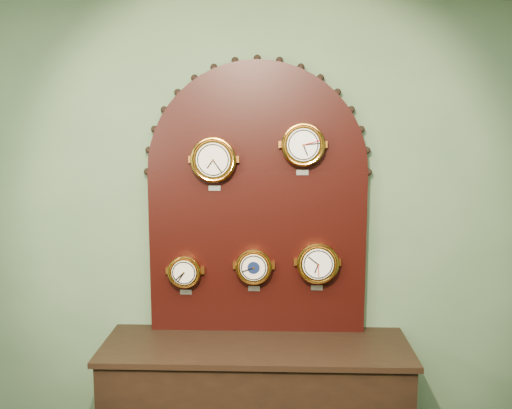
{
  "coord_description": "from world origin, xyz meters",
  "views": [
    {
      "loc": [
        0.1,
        -0.66,
        2.02
      ],
      "look_at": [
        0.0,
        2.25,
        1.58
      ],
      "focal_mm": 40.05,
      "sensor_mm": 36.0,
      "label": 1
    }
  ],
  "objects_px": {
    "hygrometer": "(185,271)",
    "display_board": "(257,191)",
    "roman_clock": "(214,160)",
    "arabic_clock": "(303,145)",
    "barometer": "(254,266)",
    "tide_clock": "(318,263)"
  },
  "relations": [
    {
      "from": "barometer",
      "to": "tide_clock",
      "type": "xyz_separation_m",
      "value": [
        0.35,
        -0.0,
        0.02
      ]
    },
    {
      "from": "hygrometer",
      "to": "display_board",
      "type": "bearing_deg",
      "value": 9.3
    },
    {
      "from": "arabic_clock",
      "to": "barometer",
      "type": "bearing_deg",
      "value": 179.86
    },
    {
      "from": "roman_clock",
      "to": "hygrometer",
      "type": "xyz_separation_m",
      "value": [
        -0.17,
        0.0,
        -0.62
      ]
    },
    {
      "from": "arabic_clock",
      "to": "hygrometer",
      "type": "xyz_separation_m",
      "value": [
        -0.64,
        0.0,
        -0.7
      ]
    },
    {
      "from": "hygrometer",
      "to": "tide_clock",
      "type": "height_order",
      "value": "tide_clock"
    },
    {
      "from": "arabic_clock",
      "to": "roman_clock",
      "type": "bearing_deg",
      "value": -179.96
    },
    {
      "from": "roman_clock",
      "to": "hygrometer",
      "type": "distance_m",
      "value": 0.64
    },
    {
      "from": "hygrometer",
      "to": "tide_clock",
      "type": "xyz_separation_m",
      "value": [
        0.73,
        -0.0,
        0.05
      ]
    },
    {
      "from": "hygrometer",
      "to": "barometer",
      "type": "distance_m",
      "value": 0.38
    },
    {
      "from": "hygrometer",
      "to": "barometer",
      "type": "bearing_deg",
      "value": -0.1
    },
    {
      "from": "barometer",
      "to": "roman_clock",
      "type": "bearing_deg",
      "value": -179.74
    },
    {
      "from": "display_board",
      "to": "tide_clock",
      "type": "relative_size",
      "value": 5.48
    },
    {
      "from": "arabic_clock",
      "to": "barometer",
      "type": "relative_size",
      "value": 1.12
    },
    {
      "from": "display_board",
      "to": "arabic_clock",
      "type": "height_order",
      "value": "display_board"
    },
    {
      "from": "arabic_clock",
      "to": "tide_clock",
      "type": "relative_size",
      "value": 1.01
    },
    {
      "from": "roman_clock",
      "to": "barometer",
      "type": "distance_m",
      "value": 0.62
    },
    {
      "from": "roman_clock",
      "to": "tide_clock",
      "type": "xyz_separation_m",
      "value": [
        0.57,
        0.0,
        -0.56
      ]
    },
    {
      "from": "barometer",
      "to": "tide_clock",
      "type": "relative_size",
      "value": 0.9
    },
    {
      "from": "arabic_clock",
      "to": "hygrometer",
      "type": "distance_m",
      "value": 0.95
    },
    {
      "from": "display_board",
      "to": "hygrometer",
      "type": "xyz_separation_m",
      "value": [
        -0.4,
        -0.07,
        -0.44
      ]
    },
    {
      "from": "hygrometer",
      "to": "barometer",
      "type": "xyz_separation_m",
      "value": [
        0.38,
        -0.0,
        0.03
      ]
    }
  ]
}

